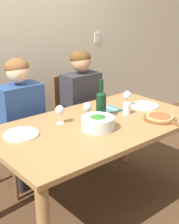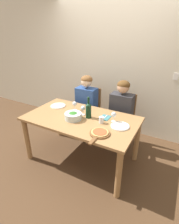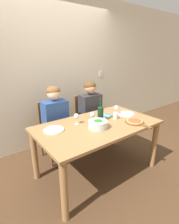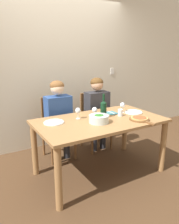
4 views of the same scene
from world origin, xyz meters
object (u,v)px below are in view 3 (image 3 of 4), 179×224
at_px(pizza_on_board, 135,122).
at_px(broccoli_bowl, 98,124).
at_px(chair_right, 87,119).
at_px(wine_glass_centre, 92,115).
at_px(person_woman, 56,117).
at_px(wine_glass_left, 76,117).
at_px(person_man, 91,109).
at_px(fork_on_napkin, 107,116).
at_px(wine_bottle, 101,113).
at_px(chair_left, 54,128).
at_px(water_tumbler, 115,116).
at_px(dinner_plate_right, 126,114).
at_px(wine_glass_right, 116,108).
at_px(dinner_plate_left, 54,130).

bearing_deg(pizza_on_board, broccoli_bowl, 160.27).
height_order(chair_right, wine_glass_centre, chair_right).
relative_size(person_woman, wine_glass_left, 8.10).
xyz_separation_m(person_man, fork_on_napkin, (-0.07, -0.50, 0.04)).
height_order(person_woman, wine_glass_centre, person_woman).
xyz_separation_m(wine_bottle, fork_on_napkin, (0.22, 0.11, -0.12)).
bearing_deg(broccoli_bowl, wine_glass_left, 119.20).
bearing_deg(chair_left, pizza_on_board, -55.15).
relative_size(person_woman, wine_glass_centre, 8.10).
height_order(pizza_on_board, wine_glass_left, wine_glass_left).
height_order(chair_left, wine_glass_left, chair_left).
distance_m(chair_right, broccoli_bowl, 1.04).
xyz_separation_m(person_man, water_tumbler, (-0.06, -0.67, 0.08)).
bearing_deg(chair_left, wine_bottle, -61.53).
relative_size(wine_glass_left, wine_glass_centre, 1.00).
bearing_deg(person_woman, wine_glass_centre, -64.23).
xyz_separation_m(chair_right, broccoli_bowl, (-0.47, -0.88, 0.31)).
xyz_separation_m(person_woman, water_tumbler, (0.63, -0.67, 0.08)).
bearing_deg(wine_bottle, chair_left, 118.47).
height_order(person_woman, dinner_plate_right, person_woman).
bearing_deg(person_woman, pizza_on_board, -52.03).
bearing_deg(wine_bottle, pizza_on_board, -44.23).
relative_size(person_woman, wine_bottle, 3.79).
bearing_deg(person_woman, dinner_plate_right, -35.38).
bearing_deg(chair_left, dinner_plate_right, -39.92).
height_order(person_man, wine_glass_right, person_man).
distance_m(broccoli_bowl, wine_glass_left, 0.32).
bearing_deg(wine_glass_left, chair_right, 44.32).
height_order(broccoli_bowl, water_tumbler, broccoli_bowl).
height_order(dinner_plate_right, wine_glass_right, wine_glass_right).
bearing_deg(chair_left, broccoli_bowl, -75.78).
xyz_separation_m(wine_glass_left, wine_glass_right, (0.70, -0.06, 0.00)).
bearing_deg(person_woman, water_tumbler, -46.59).
relative_size(wine_glass_centre, fork_on_napkin, 0.84).
xyz_separation_m(chair_right, water_tumbler, (-0.06, -0.78, 0.31)).
bearing_deg(wine_glass_right, chair_right, 96.61).
xyz_separation_m(broccoli_bowl, dinner_plate_left, (-0.49, 0.27, -0.04)).
bearing_deg(wine_glass_left, person_man, 38.37).
distance_m(wine_bottle, wine_glass_left, 0.34).
bearing_deg(pizza_on_board, wine_glass_left, 145.65).
relative_size(broccoli_bowl, dinner_plate_left, 0.99).
xyz_separation_m(wine_bottle, broccoli_bowl, (-0.17, -0.15, -0.08)).
bearing_deg(pizza_on_board, fork_on_napkin, 105.49).
distance_m(chair_left, wine_glass_left, 0.71).
relative_size(dinner_plate_right, wine_glass_left, 1.70).
xyz_separation_m(chair_left, wine_glass_centre, (0.28, -0.69, 0.37)).
bearing_deg(person_man, wine_glass_centre, -125.83).
bearing_deg(fork_on_napkin, wine_glass_centre, -167.52).
bearing_deg(water_tumbler, person_woman, 133.41).
distance_m(person_woman, wine_glass_right, 0.95).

